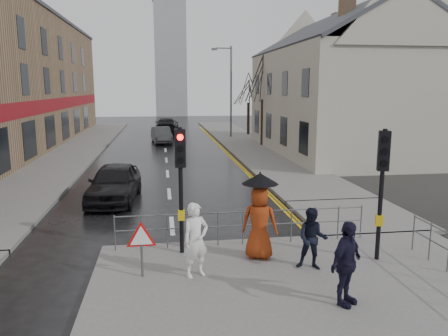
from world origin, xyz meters
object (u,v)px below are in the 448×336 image
object	(u,v)px
pedestrian_a	(196,240)
car_parked	(114,183)
car_mid	(161,135)
pedestrian_with_umbrella	(260,214)
pedestrian_d	(346,264)
pedestrian_b	(312,239)

from	to	relation	value
pedestrian_a	car_parked	world-z (taller)	pedestrian_a
car_mid	pedestrian_a	bearing A→B (deg)	-95.09
pedestrian_with_umbrella	pedestrian_d	size ratio (longest dim) A/B	1.28
pedestrian_d	car_parked	distance (m)	11.22
pedestrian_with_umbrella	pedestrian_d	bearing A→B (deg)	-66.34
pedestrian_b	pedestrian_with_umbrella	bearing A→B (deg)	162.32
pedestrian_b	pedestrian_d	xyz separation A→B (m)	(0.06, -1.83, 0.12)
pedestrian_a	pedestrian_b	xyz separation A→B (m)	(2.85, 0.01, -0.12)
pedestrian_with_umbrella	car_mid	xyz separation A→B (m)	(-2.45, 25.84, -0.66)
pedestrian_a	pedestrian_b	size ratio (longest dim) A/B	1.15
pedestrian_with_umbrella	pedestrian_a	bearing A→B (deg)	-152.83
pedestrian_a	pedestrian_with_umbrella	xyz separation A→B (m)	(1.73, 0.89, 0.29)
pedestrian_b	car_parked	xyz separation A→B (m)	(-5.51, 7.90, -0.15)
pedestrian_b	pedestrian_d	bearing A→B (deg)	-67.50
car_parked	pedestrian_with_umbrella	bearing A→B (deg)	-53.51
car_mid	pedestrian_d	bearing A→B (deg)	-89.38
car_parked	car_mid	distance (m)	18.91
pedestrian_with_umbrella	car_parked	size ratio (longest dim) A/B	0.51
car_parked	car_mid	size ratio (longest dim) A/B	1.11
pedestrian_d	car_mid	xyz separation A→B (m)	(-3.64, 28.54, -0.36)
pedestrian_b	pedestrian_d	world-z (taller)	pedestrian_d
pedestrian_b	car_mid	xyz separation A→B (m)	(-3.57, 26.72, -0.25)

